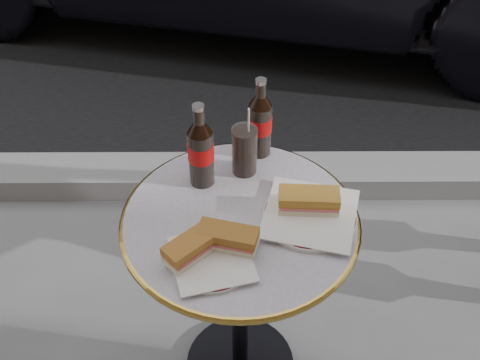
{
  "coord_description": "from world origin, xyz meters",
  "views": [
    {
      "loc": [
        -0.01,
        -1.06,
        1.86
      ],
      "look_at": [
        0.0,
        0.05,
        0.82
      ],
      "focal_mm": 45.0,
      "sensor_mm": 36.0,
      "label": 1
    }
  ],
  "objects_px": {
    "bistro_table": "(240,303)",
    "cola_bottle_right": "(260,117)",
    "plate_right": "(310,216)",
    "cola_bottle_left": "(200,145)",
    "cola_glass": "(244,150)",
    "plate_left": "(212,261)"
  },
  "relations": [
    {
      "from": "plate_right",
      "to": "cola_bottle_right",
      "type": "bearing_deg",
      "value": 114.91
    },
    {
      "from": "bistro_table",
      "to": "plate_right",
      "type": "xyz_separation_m",
      "value": [
        0.18,
        -0.0,
        0.37
      ]
    },
    {
      "from": "plate_left",
      "to": "cola_bottle_left",
      "type": "height_order",
      "value": "cola_bottle_left"
    },
    {
      "from": "plate_left",
      "to": "cola_glass",
      "type": "relative_size",
      "value": 1.33
    },
    {
      "from": "plate_right",
      "to": "plate_left",
      "type": "bearing_deg",
      "value": -149.51
    },
    {
      "from": "plate_left",
      "to": "cola_bottle_right",
      "type": "distance_m",
      "value": 0.44
    },
    {
      "from": "bistro_table",
      "to": "cola_glass",
      "type": "height_order",
      "value": "cola_glass"
    },
    {
      "from": "cola_bottle_left",
      "to": "cola_bottle_right",
      "type": "distance_m",
      "value": 0.2
    },
    {
      "from": "cola_bottle_right",
      "to": "plate_left",
      "type": "bearing_deg",
      "value": -106.82
    },
    {
      "from": "cola_glass",
      "to": "cola_bottle_left",
      "type": "bearing_deg",
      "value": -159.99
    },
    {
      "from": "bistro_table",
      "to": "cola_bottle_left",
      "type": "bearing_deg",
      "value": 125.94
    },
    {
      "from": "plate_right",
      "to": "bistro_table",
      "type": "bearing_deg",
      "value": 179.98
    },
    {
      "from": "cola_bottle_right",
      "to": "cola_glass",
      "type": "xyz_separation_m",
      "value": [
        -0.04,
        -0.08,
        -0.05
      ]
    },
    {
      "from": "bistro_table",
      "to": "plate_left",
      "type": "xyz_separation_m",
      "value": [
        -0.07,
        -0.15,
        0.37
      ]
    },
    {
      "from": "bistro_table",
      "to": "cola_bottle_right",
      "type": "bearing_deg",
      "value": 77.99
    },
    {
      "from": "plate_left",
      "to": "plate_right",
      "type": "relative_size",
      "value": 0.81
    },
    {
      "from": "cola_bottle_left",
      "to": "cola_glass",
      "type": "xyz_separation_m",
      "value": [
        0.12,
        0.04,
        -0.05
      ]
    },
    {
      "from": "plate_left",
      "to": "plate_right",
      "type": "distance_m",
      "value": 0.29
    },
    {
      "from": "bistro_table",
      "to": "cola_bottle_right",
      "type": "relative_size",
      "value": 2.95
    },
    {
      "from": "plate_right",
      "to": "cola_bottle_left",
      "type": "bearing_deg",
      "value": 153.31
    },
    {
      "from": "plate_right",
      "to": "cola_bottle_left",
      "type": "distance_m",
      "value": 0.34
    },
    {
      "from": "bistro_table",
      "to": "plate_left",
      "type": "bearing_deg",
      "value": -114.96
    }
  ]
}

